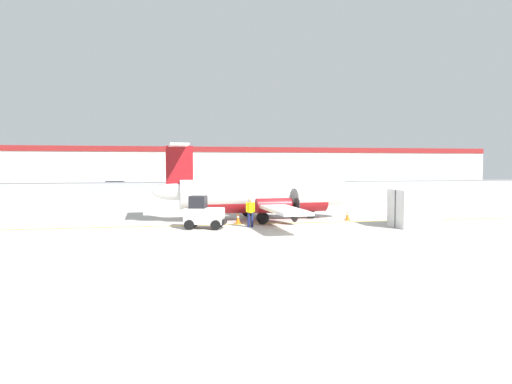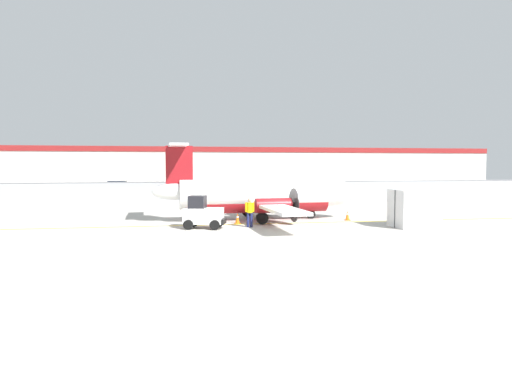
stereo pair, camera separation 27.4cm
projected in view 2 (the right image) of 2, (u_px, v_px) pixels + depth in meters
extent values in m
plane|color=#BCB7AD|center=(289.00, 228.00, 26.44)|extent=(140.00, 140.00, 0.00)
cube|color=yellow|center=(282.00, 223.00, 28.40)|extent=(84.00, 0.20, 0.01)
cube|color=gray|center=(244.00, 193.00, 44.08)|extent=(98.00, 0.04, 2.00)
cylinder|color=slate|center=(244.00, 182.00, 44.02)|extent=(98.00, 0.10, 0.10)
cube|color=#38383A|center=(230.00, 195.00, 55.44)|extent=(98.00, 17.00, 0.12)
cube|color=beige|center=(216.00, 168.00, 73.45)|extent=(91.00, 8.00, 6.50)
cube|color=maroon|center=(219.00, 149.00, 69.35)|extent=(91.00, 0.20, 0.80)
cylinder|color=white|center=(259.00, 194.00, 30.09)|extent=(10.42, 2.43, 1.90)
ellipsoid|color=white|center=(335.00, 193.00, 31.31)|extent=(2.47, 1.93, 1.80)
ellipsoid|color=white|center=(175.00, 192.00, 28.86)|extent=(2.96, 1.19, 1.05)
cylinder|color=maroon|center=(259.00, 201.00, 30.12)|extent=(9.34, 1.96, 1.48)
cube|color=white|center=(260.00, 202.00, 30.15)|extent=(2.42, 16.06, 0.18)
cylinder|color=maroon|center=(254.00, 199.00, 32.72)|extent=(2.24, 1.01, 0.90)
cone|color=black|center=(270.00, 199.00, 32.98)|extent=(0.47, 0.46, 0.44)
cylinder|color=#262626|center=(272.00, 199.00, 33.01)|extent=(0.15, 2.10, 2.10)
cylinder|color=maroon|center=(273.00, 205.00, 27.66)|extent=(2.24, 1.01, 0.90)
cone|color=black|center=(291.00, 205.00, 27.92)|extent=(0.47, 0.46, 0.44)
cylinder|color=#262626|center=(294.00, 205.00, 27.95)|extent=(0.15, 2.10, 2.10)
cube|color=maroon|center=(179.00, 170.00, 28.85)|extent=(1.71, 0.27, 3.10)
cube|color=white|center=(177.00, 146.00, 28.73)|extent=(1.35, 4.85, 0.14)
cylinder|color=#59595B|center=(311.00, 207.00, 30.96)|extent=(0.15, 0.15, 0.97)
cylinder|color=black|center=(311.00, 214.00, 30.99)|extent=(0.61, 0.25, 0.60)
cylinder|color=#59595B|center=(247.00, 205.00, 32.23)|extent=(0.15, 0.15, 0.90)
cylinder|color=black|center=(247.00, 211.00, 32.25)|extent=(0.77, 0.26, 0.76)
cylinder|color=#59595B|center=(262.00, 211.00, 27.93)|extent=(0.15, 0.15, 0.90)
cylinder|color=black|center=(262.00, 218.00, 27.95)|extent=(0.77, 0.26, 0.76)
cube|color=silver|center=(204.00, 216.00, 26.03)|extent=(2.41, 1.64, 0.90)
cube|color=black|center=(197.00, 202.00, 26.01)|extent=(1.13, 1.20, 0.70)
cube|color=black|center=(223.00, 221.00, 25.94)|extent=(0.45, 1.10, 0.30)
cylinder|color=black|center=(218.00, 222.00, 26.58)|extent=(0.59, 0.32, 0.56)
cylinder|color=black|center=(215.00, 225.00, 25.39)|extent=(0.59, 0.32, 0.56)
cylinder|color=black|center=(193.00, 222.00, 26.72)|extent=(0.59, 0.32, 0.56)
cylinder|color=black|center=(188.00, 225.00, 25.53)|extent=(0.59, 0.32, 0.56)
cylinder|color=#191E4C|center=(251.00, 220.00, 26.63)|extent=(0.16, 0.16, 0.85)
cylinder|color=#191E4C|center=(248.00, 220.00, 26.59)|extent=(0.16, 0.16, 0.85)
cylinder|color=yellow|center=(250.00, 208.00, 26.57)|extent=(0.35, 0.35, 0.60)
cylinder|color=yellow|center=(253.00, 207.00, 26.61)|extent=(0.10, 0.10, 0.55)
cylinder|color=yellow|center=(246.00, 207.00, 26.53)|extent=(0.10, 0.10, 0.55)
sphere|color=tan|center=(250.00, 200.00, 26.54)|extent=(0.22, 0.22, 0.22)
cube|color=silver|center=(414.00, 208.00, 26.59)|extent=(2.43, 2.04, 2.20)
cube|color=#333338|center=(414.00, 208.00, 26.59)|extent=(2.44, 0.12, 2.20)
cube|color=orange|center=(347.00, 220.00, 29.97)|extent=(0.36, 0.36, 0.04)
cone|color=orange|center=(348.00, 215.00, 29.95)|extent=(0.28, 0.28, 0.60)
cylinder|color=white|center=(348.00, 214.00, 29.95)|extent=(0.17, 0.17, 0.08)
cube|color=orange|center=(303.00, 217.00, 32.01)|extent=(0.36, 0.36, 0.04)
cone|color=orange|center=(303.00, 212.00, 31.99)|extent=(0.28, 0.28, 0.60)
cylinder|color=white|center=(303.00, 211.00, 31.98)|extent=(0.17, 0.17, 0.08)
cube|color=orange|center=(238.00, 223.00, 28.26)|extent=(0.36, 0.36, 0.04)
cone|color=orange|center=(237.00, 218.00, 28.24)|extent=(0.28, 0.28, 0.60)
cylinder|color=white|center=(237.00, 217.00, 28.24)|extent=(0.17, 0.17, 0.08)
cube|color=orange|center=(263.00, 221.00, 29.36)|extent=(0.36, 0.36, 0.04)
cone|color=orange|center=(263.00, 216.00, 29.34)|extent=(0.28, 0.28, 0.60)
cylinder|color=white|center=(263.00, 215.00, 29.34)|extent=(0.17, 0.17, 0.08)
cube|color=#19662D|center=(116.00, 188.00, 57.83)|extent=(4.26, 1.86, 0.80)
cube|color=#262D38|center=(117.00, 183.00, 57.81)|extent=(2.26, 1.65, 0.56)
cylinder|color=black|center=(103.00, 191.00, 56.77)|extent=(0.61, 0.22, 0.60)
cylinder|color=black|center=(106.00, 190.00, 58.55)|extent=(0.61, 0.22, 0.60)
cylinder|color=black|center=(127.00, 191.00, 57.14)|extent=(0.61, 0.22, 0.60)
cylinder|color=black|center=(129.00, 190.00, 58.92)|extent=(0.61, 0.22, 0.60)
cube|color=black|center=(156.00, 189.00, 54.85)|extent=(4.23, 1.78, 0.80)
cube|color=#262D38|center=(155.00, 184.00, 54.79)|extent=(2.23, 1.60, 0.56)
cylinder|color=black|center=(168.00, 192.00, 55.97)|extent=(0.60, 0.21, 0.60)
cylinder|color=black|center=(167.00, 192.00, 54.19)|extent=(0.60, 0.21, 0.60)
cylinder|color=black|center=(145.00, 192.00, 55.54)|extent=(0.60, 0.21, 0.60)
cylinder|color=black|center=(143.00, 193.00, 53.76)|extent=(0.60, 0.21, 0.60)
cube|color=black|center=(191.00, 190.00, 52.73)|extent=(4.33, 2.05, 0.80)
cube|color=#262D38|center=(190.00, 185.00, 52.65)|extent=(2.33, 1.74, 0.56)
cylinder|color=black|center=(202.00, 193.00, 53.97)|extent=(0.61, 0.25, 0.60)
cylinder|color=black|center=(204.00, 193.00, 52.24)|extent=(0.61, 0.25, 0.60)
cylinder|color=black|center=(178.00, 193.00, 53.25)|extent=(0.61, 0.25, 0.60)
cylinder|color=black|center=(180.00, 194.00, 51.52)|extent=(0.61, 0.25, 0.60)
cube|color=silver|center=(237.00, 191.00, 51.19)|extent=(4.38, 2.22, 0.80)
cube|color=#262D38|center=(236.00, 185.00, 51.14)|extent=(2.38, 1.83, 0.56)
cylinder|color=black|center=(249.00, 193.00, 52.17)|extent=(0.62, 0.27, 0.60)
cylinder|color=black|center=(250.00, 194.00, 50.38)|extent=(0.62, 0.27, 0.60)
cylinder|color=black|center=(225.00, 194.00, 52.04)|extent=(0.62, 0.27, 0.60)
cylinder|color=black|center=(224.00, 195.00, 50.25)|extent=(0.62, 0.27, 0.60)
cube|color=#19662D|center=(256.00, 187.00, 61.08)|extent=(4.20, 1.71, 0.80)
cube|color=#262D38|center=(255.00, 182.00, 61.01)|extent=(2.20, 1.56, 0.56)
cylinder|color=black|center=(265.00, 189.00, 62.23)|extent=(0.60, 0.20, 0.60)
cylinder|color=black|center=(267.00, 190.00, 60.46)|extent=(0.60, 0.20, 0.60)
cylinder|color=black|center=(244.00, 189.00, 61.74)|extent=(0.60, 0.20, 0.60)
cylinder|color=black|center=(247.00, 190.00, 59.97)|extent=(0.60, 0.20, 0.60)
cube|color=slate|center=(324.00, 191.00, 51.67)|extent=(4.30, 1.98, 0.80)
cube|color=#262D38|center=(325.00, 185.00, 51.65)|extent=(2.30, 1.70, 0.56)
cylinder|color=black|center=(314.00, 194.00, 50.65)|extent=(0.61, 0.24, 0.60)
cylinder|color=black|center=(310.00, 193.00, 52.43)|extent=(0.61, 0.24, 0.60)
cylinder|color=black|center=(338.00, 194.00, 50.95)|extent=(0.61, 0.24, 0.60)
cylinder|color=black|center=(334.00, 193.00, 52.73)|extent=(0.61, 0.24, 0.60)
cube|color=silver|center=(344.00, 189.00, 55.51)|extent=(4.23, 1.78, 0.80)
cube|color=#262D38|center=(346.00, 184.00, 55.50)|extent=(2.23, 1.60, 0.56)
cylinder|color=black|center=(336.00, 192.00, 54.38)|extent=(0.60, 0.21, 0.60)
cylinder|color=black|center=(331.00, 192.00, 56.14)|extent=(0.60, 0.21, 0.60)
cylinder|color=black|center=(358.00, 192.00, 54.91)|extent=(0.60, 0.21, 0.60)
cylinder|color=black|center=(352.00, 191.00, 56.68)|extent=(0.60, 0.21, 0.60)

